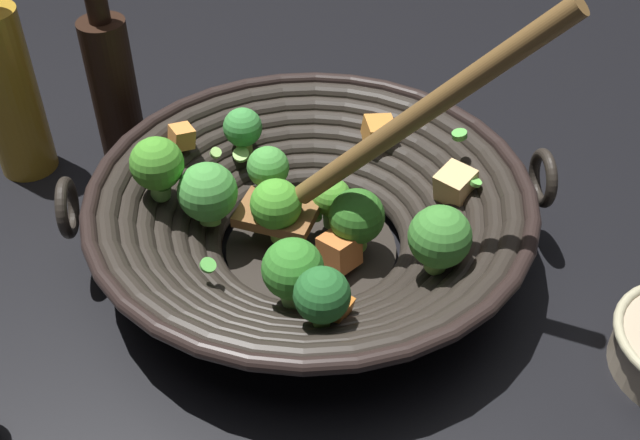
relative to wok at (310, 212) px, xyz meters
The scene contains 4 objects.
ground_plane 0.05m from the wok, 92.31° to the right, with size 4.00×4.00×0.00m, color black.
wok is the anchor object (origin of this frame).
soy_sauce_bottle 0.26m from the wok, 26.52° to the right, with size 0.05×0.05×0.21m.
cooking_oil_bottle 0.33m from the wok, 12.41° to the right, with size 0.06×0.06×0.24m.
Camera 1 is at (-0.12, 0.52, 0.51)m, focal length 43.87 mm.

